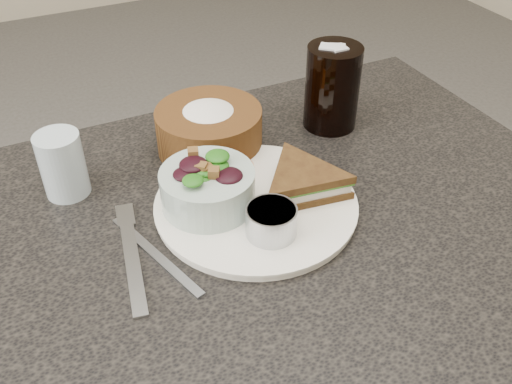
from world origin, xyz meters
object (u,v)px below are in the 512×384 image
object	(u,v)px
dinner_plate	(256,205)
salad_bowl	(207,182)
sandwich	(302,181)
water_glass	(62,165)
bread_basket	(209,123)
dining_table	(256,377)
cola_glass	(332,84)
dressing_ramekin	(271,221)

from	to	relation	value
dinner_plate	salad_bowl	bearing A→B (deg)	158.42
sandwich	water_glass	distance (m)	0.35
dinner_plate	salad_bowl	xyz separation A→B (m)	(-0.06, 0.02, 0.04)
sandwich	bread_basket	distance (m)	0.20
dinner_plate	sandwich	xyz separation A→B (m)	(0.07, -0.01, 0.03)
sandwich	water_glass	bearing A→B (deg)	158.93
sandwich	water_glass	world-z (taller)	water_glass
dining_table	cola_glass	size ratio (longest dim) A/B	6.46
sandwich	bread_basket	bearing A→B (deg)	118.61
dinner_plate	sandwich	bearing A→B (deg)	-8.04
salad_bowl	cola_glass	xyz separation A→B (m)	(0.28, 0.13, 0.03)
dinner_plate	bread_basket	bearing A→B (deg)	90.20
sandwich	dressing_ramekin	xyz separation A→B (m)	(-0.08, -0.06, 0.00)
salad_bowl	dinner_plate	bearing A→B (deg)	-21.58
cola_glass	water_glass	xyz separation A→B (m)	(-0.45, 0.00, -0.03)
cola_glass	sandwich	bearing A→B (deg)	-132.07
salad_bowl	dressing_ramekin	world-z (taller)	salad_bowl
dining_table	dinner_plate	world-z (taller)	dinner_plate
dining_table	cola_glass	xyz separation A→B (m)	(0.23, 0.18, 0.45)
sandwich	dressing_ramekin	world-z (taller)	same
cola_glass	dinner_plate	bearing A→B (deg)	-144.68
dining_table	water_glass	world-z (taller)	water_glass
dressing_ramekin	water_glass	world-z (taller)	water_glass
dining_table	water_glass	distance (m)	0.51
sandwich	dressing_ramekin	size ratio (longest dim) A/B	2.21
sandwich	water_glass	size ratio (longest dim) A/B	1.54
dining_table	dressing_ramekin	size ratio (longest dim) A/B	14.64
water_glass	dressing_ramekin	bearing A→B (deg)	-45.18
water_glass	bread_basket	bearing A→B (deg)	3.91
cola_glass	dining_table	bearing A→B (deg)	-142.15
bread_basket	water_glass	bearing A→B (deg)	-176.09
dining_table	dressing_ramekin	world-z (taller)	dressing_ramekin
cola_glass	salad_bowl	bearing A→B (deg)	-155.25
dining_table	cola_glass	bearing A→B (deg)	37.85
dining_table	sandwich	xyz separation A→B (m)	(0.08, 0.01, 0.41)
dining_table	dinner_plate	distance (m)	0.38
dinner_plate	water_glass	size ratio (longest dim) A/B	2.92
salad_bowl	water_glass	size ratio (longest dim) A/B	1.35
salad_bowl	bread_basket	xyz separation A→B (m)	(0.06, 0.15, -0.00)
salad_bowl	bread_basket	bearing A→B (deg)	67.31
bread_basket	dressing_ramekin	bearing A→B (deg)	-92.38
sandwich	salad_bowl	size ratio (longest dim) A/B	1.14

